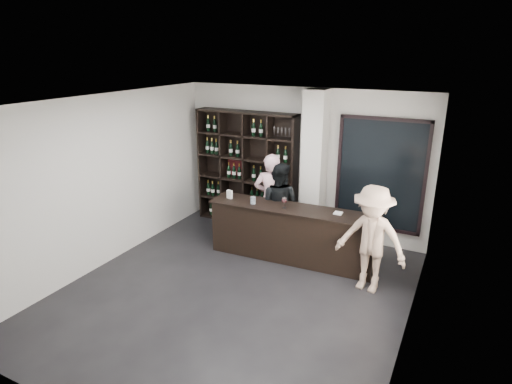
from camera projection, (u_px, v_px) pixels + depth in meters
The scene contains 12 objects.
floor at pixel (234, 293), 6.62m from camera, with size 5.00×5.50×0.01m, color black.
wine_shelf at pixel (246, 169), 8.89m from camera, with size 2.20×0.35×2.40m, color black, non-canonical shape.
structural_column at pixel (314, 167), 8.09m from camera, with size 0.40×0.40×2.90m, color silver.
glass_panel at pixel (380, 175), 7.77m from camera, with size 1.60×0.08×2.10m.
tasting_counter at pixel (292, 234), 7.53m from camera, with size 2.97×0.62×0.98m.
taster_pink at pixel (271, 200), 8.00m from camera, with size 0.65×0.43×1.78m, color #CE9FA7.
taster_black at pixel (278, 205), 7.96m from camera, with size 0.80×0.62×1.64m, color black.
customer at pixel (371, 239), 6.46m from camera, with size 1.10×0.63×1.70m, color gray.
wine_glass at pixel (284, 202), 7.32m from camera, with size 0.09×0.09×0.23m, color white, non-canonical shape.
spit_cup at pixel (253, 200), 7.55m from camera, with size 0.09×0.09×0.13m, color silver.
napkin_stack at pixel (338, 213), 7.10m from camera, with size 0.14×0.14×0.02m, color white.
card_stand at pixel (230, 194), 7.81m from camera, with size 0.10×0.05×0.15m, color white.
Camera 1 is at (2.91, -4.99, 3.60)m, focal length 30.00 mm.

